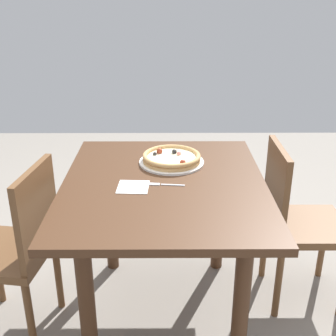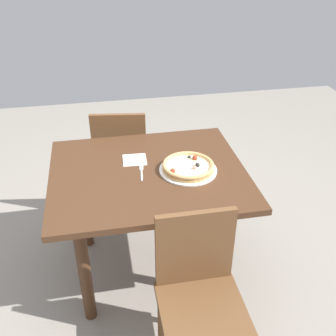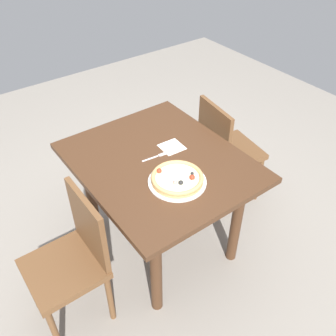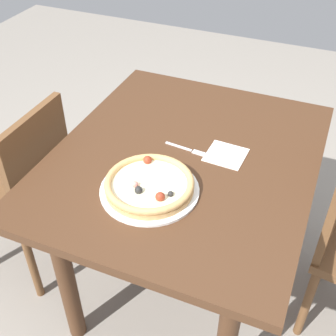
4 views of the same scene
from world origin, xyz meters
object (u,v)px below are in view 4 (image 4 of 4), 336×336
object	(u,v)px
napkin	(226,155)
fork	(189,150)
chair_near	(24,188)
plate	(150,190)
pizza	(149,184)
dining_table	(184,181)

from	to	relation	value
napkin	fork	bearing A→B (deg)	-80.20
chair_near	plate	distance (m)	0.71
pizza	fork	size ratio (longest dim) A/B	1.80
chair_near	fork	bearing A→B (deg)	-75.44
napkin	dining_table	bearing A→B (deg)	-66.59
chair_near	pizza	distance (m)	0.72
dining_table	plate	xyz separation A→B (m)	(0.23, -0.04, 0.13)
plate	napkin	xyz separation A→B (m)	(-0.29, 0.18, -0.00)
plate	napkin	size ratio (longest dim) A/B	2.38
dining_table	chair_near	xyz separation A→B (m)	(0.14, -0.69, -0.16)
plate	fork	bearing A→B (deg)	171.42
fork	dining_table	bearing A→B (deg)	-87.00
dining_table	fork	size ratio (longest dim) A/B	6.75
fork	pizza	bearing A→B (deg)	-92.37
pizza	fork	distance (m)	0.27
plate	chair_near	bearing A→B (deg)	-97.72
dining_table	napkin	world-z (taller)	napkin
dining_table	napkin	xyz separation A→B (m)	(-0.06, 0.14, 0.12)
dining_table	plate	bearing A→B (deg)	-9.44
fork	napkin	size ratio (longest dim) A/B	1.18
dining_table	fork	distance (m)	0.13
pizza	napkin	bearing A→B (deg)	148.39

